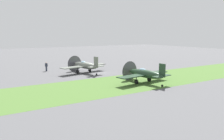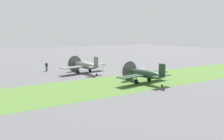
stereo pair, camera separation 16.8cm
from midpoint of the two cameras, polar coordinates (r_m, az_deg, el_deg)
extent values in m
plane|color=#515154|center=(42.52, -4.44, -0.75)|extent=(160.00, 160.00, 0.00)
cube|color=#476B2D|center=(34.31, 3.27, -3.07)|extent=(120.00, 11.00, 0.01)
ellipsoid|color=slate|center=(42.54, -6.59, 1.12)|extent=(2.50, 6.61, 1.19)
cube|color=slate|center=(42.86, -6.90, 0.97)|extent=(9.32, 3.48, 0.13)
cube|color=slate|center=(40.13, -4.02, 1.93)|extent=(0.31, 1.05, 1.82)
cube|color=slate|center=(40.23, -4.01, 0.84)|extent=(3.17, 1.47, 0.10)
cone|color=#B7B24C|center=(45.33, -9.30, 1.54)|extent=(0.74, 0.78, 0.61)
cylinder|color=#4C4C51|center=(45.17, -9.16, 1.52)|extent=(3.00, 0.67, 3.06)
ellipsoid|color=#8CB2C6|center=(42.93, -7.07, 1.74)|extent=(0.93, 1.45, 0.67)
cylinder|color=black|center=(42.25, -8.45, -0.43)|extent=(0.34, 0.68, 0.65)
cylinder|color=black|center=(42.18, -8.47, 0.18)|extent=(0.11, 0.11, 0.92)
cylinder|color=black|center=(43.91, -5.52, -0.02)|extent=(0.34, 0.68, 0.65)
cylinder|color=black|center=(43.84, -5.53, 0.57)|extent=(0.11, 0.11, 0.92)
cylinder|color=black|center=(40.37, -3.90, -1.04)|extent=(0.18, 0.32, 0.31)
ellipsoid|color=#233D28|center=(33.99, 7.98, -0.91)|extent=(2.01, 6.53, 1.17)
cube|color=#233D28|center=(34.26, 7.50, -1.06)|extent=(9.21, 2.79, 0.13)
cube|color=#233D28|center=(31.99, 11.90, -0.09)|extent=(0.23, 1.04, 1.80)
cube|color=#233D28|center=(32.11, 11.85, -1.42)|extent=(3.11, 1.24, 0.09)
cone|color=#B7B24C|center=(36.35, 3.95, -0.20)|extent=(0.69, 0.74, 0.60)
cylinder|color=#4C4C51|center=(36.22, 4.15, -0.24)|extent=(3.00, 0.44, 3.02)
ellipsoid|color=#8CB2C6|center=(34.30, 7.29, -0.11)|extent=(0.83, 1.40, 0.66)
cylinder|color=black|center=(33.52, 5.76, -2.83)|extent=(0.29, 0.66, 0.64)
cylinder|color=black|center=(33.43, 5.77, -2.07)|extent=(0.11, 0.11, 0.91)
cylinder|color=black|center=(35.49, 8.86, -2.23)|extent=(0.29, 0.66, 0.64)
cylinder|color=black|center=(35.41, 8.88, -1.51)|extent=(0.11, 0.11, 0.91)
cylinder|color=black|center=(32.31, 11.91, -3.73)|extent=(0.15, 0.31, 0.30)
cylinder|color=#2D3342|center=(46.16, -15.70, 0.26)|extent=(0.30, 0.30, 0.88)
cylinder|color=#2D3342|center=(46.06, -15.74, 1.19)|extent=(0.38, 0.38, 0.62)
sphere|color=tan|center=(46.00, -15.76, 1.71)|extent=(0.23, 0.23, 0.23)
cylinder|color=#2D3342|center=(46.23, -15.97, 1.20)|extent=(0.11, 0.11, 0.59)
cylinder|color=#2D3342|center=(45.88, -15.49, 1.17)|extent=(0.11, 0.11, 0.59)
camera|label=1|loc=(0.08, -90.13, -0.02)|focal=37.76mm
camera|label=2|loc=(0.08, 89.87, 0.02)|focal=37.76mm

